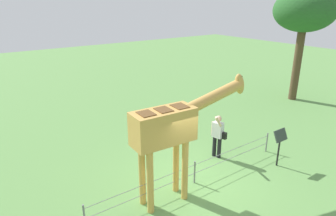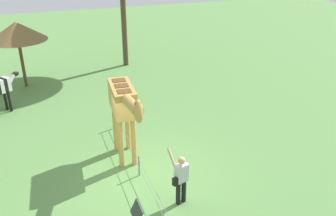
{
  "view_description": "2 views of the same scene",
  "coord_description": "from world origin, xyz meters",
  "px_view_note": "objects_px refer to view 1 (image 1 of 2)",
  "views": [
    {
      "loc": [
        -5.33,
        -5.96,
        5.36
      ],
      "look_at": [
        -0.5,
        0.75,
        2.36
      ],
      "focal_mm": 32.24,
      "sensor_mm": 36.0,
      "label": 1
    },
    {
      "loc": [
        9.84,
        -2.44,
        7.26
      ],
      "look_at": [
        0.01,
        1.05,
        2.31
      ],
      "focal_mm": 39.68,
      "sensor_mm": 36.0,
      "label": 2
    }
  ],
  "objects_px": {
    "visitor": "(218,134)",
    "tree_northeast": "(305,12)",
    "giraffe": "(173,128)",
    "info_sign": "(280,140)"
  },
  "relations": [
    {
      "from": "giraffe",
      "to": "tree_northeast",
      "type": "height_order",
      "value": "tree_northeast"
    },
    {
      "from": "tree_northeast",
      "to": "visitor",
      "type": "bearing_deg",
      "value": -164.24
    },
    {
      "from": "visitor",
      "to": "tree_northeast",
      "type": "distance_m",
      "value": 9.38
    },
    {
      "from": "tree_northeast",
      "to": "info_sign",
      "type": "distance_m",
      "value": 8.88
    },
    {
      "from": "tree_northeast",
      "to": "info_sign",
      "type": "xyz_separation_m",
      "value": [
        -6.99,
        -3.96,
        -3.79
      ]
    },
    {
      "from": "visitor",
      "to": "tree_northeast",
      "type": "relative_size",
      "value": 0.29
    },
    {
      "from": "giraffe",
      "to": "tree_northeast",
      "type": "bearing_deg",
      "value": 16.75
    },
    {
      "from": "visitor",
      "to": "info_sign",
      "type": "height_order",
      "value": "visitor"
    },
    {
      "from": "giraffe",
      "to": "visitor",
      "type": "relative_size",
      "value": 2.14
    },
    {
      "from": "giraffe",
      "to": "tree_northeast",
      "type": "relative_size",
      "value": 0.62
    }
  ]
}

